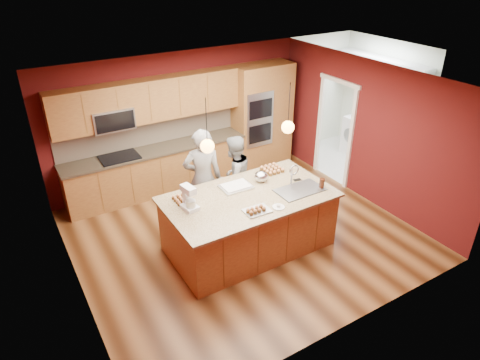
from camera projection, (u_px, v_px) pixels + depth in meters
floor at (242, 233)px, 7.54m from camera, size 5.50×5.50×0.00m
ceiling at (243, 82)px, 6.25m from camera, size 5.50×5.50×0.00m
wall_back at (179, 119)px, 8.77m from camera, size 5.50×0.00×5.50m
wall_front at (354, 246)px, 5.01m from camera, size 5.50×0.00×5.50m
wall_left at (65, 213)px, 5.64m from camera, size 0.00×5.00×5.00m
wall_right at (365, 132)px, 8.14m from camera, size 0.00×5.00×5.00m
cabinet_run at (154, 146)px, 8.45m from camera, size 3.74×0.64×2.30m
oven_column at (262, 116)px, 9.48m from camera, size 1.30×0.62×2.30m
doorway_trim at (334, 133)px, 8.88m from camera, size 0.08×1.11×2.20m
laundry_room at (381, 75)px, 9.48m from camera, size 2.60×2.70×2.70m
pendant_left at (207, 146)px, 5.95m from camera, size 0.20×0.20×0.80m
pendant_right at (288, 127)px, 6.58m from camera, size 0.20×0.20×0.80m
island at (250, 221)px, 6.98m from camera, size 2.67×1.49×1.36m
person_left at (203, 179)px, 7.39m from camera, size 0.78×0.64×1.84m
person_right at (234, 177)px, 7.74m from camera, size 0.89×0.77×1.56m
stand_mixer at (189, 199)px, 6.34m from camera, size 0.24×0.30×0.38m
sheet_cake at (236, 186)px, 6.97m from camera, size 0.51×0.38×0.05m
cooling_rack at (257, 211)px, 6.35m from camera, size 0.40×0.29×0.02m
mixing_bowl at (261, 176)px, 7.13m from camera, size 0.23×0.23×0.19m
plate at (278, 207)px, 6.44m from camera, size 0.19×0.19×0.01m
tumbler at (322, 183)px, 6.94m from camera, size 0.08×0.08×0.17m
phone at (297, 180)px, 7.21m from camera, size 0.14×0.09×0.01m
cupcakes_left at (181, 199)px, 6.60m from camera, size 0.22×0.30×0.07m
cupcakes_rack at (256, 210)px, 6.30m from camera, size 0.31×0.15×0.07m
cupcakes_right at (272, 169)px, 7.48m from camera, size 0.35×0.35×0.08m
washer at (377, 142)px, 9.88m from camera, size 0.67×0.69×0.97m
dryer at (358, 135)px, 10.35m from camera, size 0.57×0.59×0.89m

